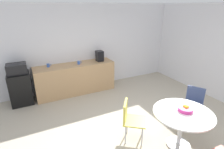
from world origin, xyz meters
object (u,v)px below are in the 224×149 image
at_px(microwave, 17,69).
at_px(chair_navy, 194,101).
at_px(mug_green, 48,65).
at_px(mini_fridge, 21,89).
at_px(fruit_bowl, 186,109).
at_px(mug_white, 79,63).
at_px(chair_yellow, 130,117).
at_px(coffee_maker, 100,56).
at_px(round_table, 182,119).

height_order(microwave, chair_navy, microwave).
bearing_deg(mug_green, microwave, -172.97).
xyz_separation_m(mini_fridge, fruit_bowl, (2.70, -3.09, 0.34)).
bearing_deg(microwave, mug_white, -1.10).
bearing_deg(fruit_bowl, mug_green, 121.02).
relative_size(microwave, fruit_bowl, 1.77).
relative_size(chair_yellow, chair_navy, 1.00).
height_order(chair_yellow, mug_green, mug_green).
xyz_separation_m(fruit_bowl, mug_white, (-1.07, 3.06, 0.18)).
bearing_deg(fruit_bowl, mini_fridge, 131.23).
bearing_deg(mug_white, mug_green, 171.34).
distance_m(chair_navy, mug_white, 3.23).
bearing_deg(mug_green, chair_yellow, -67.67).
height_order(chair_navy, fruit_bowl, fruit_bowl).
distance_m(fruit_bowl, mug_green, 3.72).
xyz_separation_m(chair_yellow, mug_green, (-1.08, 2.63, 0.43)).
xyz_separation_m(mug_white, coffee_maker, (0.68, 0.03, 0.11)).
bearing_deg(round_table, fruit_bowl, 15.89).
bearing_deg(coffee_maker, chair_navy, -66.48).
xyz_separation_m(fruit_bowl, coffee_maker, (-0.39, 3.09, 0.29)).
xyz_separation_m(mug_green, coffee_maker, (1.53, -0.10, 0.11)).
distance_m(mini_fridge, fruit_bowl, 4.12).
xyz_separation_m(chair_navy, coffee_maker, (-1.16, 2.66, 0.54)).
height_order(mini_fridge, mug_white, mug_white).
xyz_separation_m(chair_navy, mug_green, (-2.68, 2.75, 0.43)).
distance_m(chair_yellow, fruit_bowl, 1.03).
distance_m(chair_yellow, mug_green, 2.88).
distance_m(mini_fridge, round_table, 4.08).
xyz_separation_m(microwave, round_table, (2.63, -3.11, -0.41)).
height_order(mini_fridge, chair_navy, mini_fridge).
bearing_deg(coffee_maker, round_table, -84.17).
xyz_separation_m(microwave, mug_green, (0.79, 0.10, -0.05)).
relative_size(chair_navy, mug_white, 6.43).
bearing_deg(round_table, mug_white, 107.99).
bearing_deg(microwave, chair_navy, -37.41).
xyz_separation_m(round_table, fruit_bowl, (0.07, 0.02, 0.18)).
relative_size(microwave, mug_white, 3.72).
xyz_separation_m(fruit_bowl, mug_green, (-1.91, 3.18, 0.18)).
distance_m(mug_white, mug_green, 0.86).
xyz_separation_m(microwave, fruit_bowl, (2.70, -3.09, -0.23)).
height_order(round_table, fruit_bowl, fruit_bowl).
bearing_deg(chair_navy, microwave, 142.59).
relative_size(mug_green, coffee_maker, 0.40).
distance_m(mini_fridge, coffee_maker, 2.40).
xyz_separation_m(mini_fridge, coffee_maker, (2.32, 0.00, 0.63)).
bearing_deg(chair_yellow, chair_navy, -4.32).
bearing_deg(coffee_maker, mini_fridge, 180.00).
relative_size(microwave, chair_yellow, 0.58).
bearing_deg(chair_navy, chair_yellow, 175.68).
relative_size(mini_fridge, chair_yellow, 1.05).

